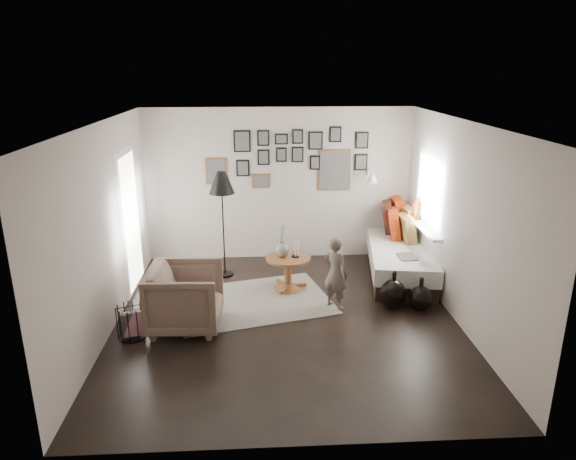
{
  "coord_description": "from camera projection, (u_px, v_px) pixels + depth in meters",
  "views": [
    {
      "loc": [
        -0.34,
        -6.16,
        3.24
      ],
      "look_at": [
        0.05,
        0.5,
        1.1
      ],
      "focal_mm": 32.0,
      "sensor_mm": 36.0,
      "label": 1
    }
  ],
  "objects": [
    {
      "name": "pedestal_table",
      "position": [
        288.0,
        274.0,
        7.72
      ],
      "size": [
        0.67,
        0.67,
        0.53
      ],
      "rotation": [
        0.0,
        0.0,
        -0.17
      ],
      "color": "brown",
      "rests_on": "ground"
    },
    {
      "name": "child",
      "position": [
        336.0,
        273.0,
        7.06
      ],
      "size": [
        0.45,
        0.45,
        1.05
      ],
      "primitive_type": "imported",
      "rotation": [
        0.0,
        0.0,
        2.36
      ],
      "color": "#5C5248",
      "rests_on": "ground"
    },
    {
      "name": "gallery_wall",
      "position": [
        296.0,
        159.0,
        8.61
      ],
      "size": [
        2.74,
        0.03,
        1.08
      ],
      "color": "brown",
      "rests_on": "wall_back"
    },
    {
      "name": "armchair",
      "position": [
        186.0,
        298.0,
        6.55
      ],
      "size": [
        0.95,
        0.92,
        0.83
      ],
      "primitive_type": "imported",
      "rotation": [
        0.0,
        0.0,
        1.53
      ],
      "color": "brown",
      "rests_on": "ground"
    },
    {
      "name": "demijohn_small",
      "position": [
        420.0,
        298.0,
        7.06
      ],
      "size": [
        0.32,
        0.32,
        0.49
      ],
      "color": "black",
      "rests_on": "ground"
    },
    {
      "name": "door_left",
      "position": [
        131.0,
        221.0,
        7.56
      ],
      "size": [
        0.0,
        2.14,
        2.14
      ],
      "color": "white",
      "rests_on": "wall_left"
    },
    {
      "name": "daybed",
      "position": [
        398.0,
        252.0,
        8.35
      ],
      "size": [
        1.28,
        2.34,
        1.1
      ],
      "rotation": [
        0.0,
        0.0,
        -0.15
      ],
      "color": "black",
      "rests_on": "ground"
    },
    {
      "name": "vase",
      "position": [
        283.0,
        247.0,
        7.6
      ],
      "size": [
        0.19,
        0.19,
        0.48
      ],
      "color": "black",
      "rests_on": "pedestal_table"
    },
    {
      "name": "armchair_cushion",
      "position": [
        188.0,
        291.0,
        6.58
      ],
      "size": [
        0.4,
        0.41,
        0.17
      ],
      "primitive_type": "cube",
      "rotation": [
        -0.21,
        0.0,
        -0.07
      ],
      "color": "silver",
      "rests_on": "armchair"
    },
    {
      "name": "wall_sconce",
      "position": [
        372.0,
        178.0,
        8.53
      ],
      "size": [
        0.18,
        0.36,
        0.16
      ],
      "color": "white",
      "rests_on": "wall_back"
    },
    {
      "name": "wall_left",
      "position": [
        105.0,
        230.0,
        6.34
      ],
      "size": [
        0.0,
        4.8,
        4.8
      ],
      "primitive_type": "plane",
      "rotation": [
        1.57,
        0.0,
        1.57
      ],
      "color": "#AEA198",
      "rests_on": "ground"
    },
    {
      "name": "wall_front",
      "position": [
        303.0,
        315.0,
        4.18
      ],
      "size": [
        4.5,
        0.0,
        4.5
      ],
      "primitive_type": "plane",
      "rotation": [
        -1.57,
        0.0,
        0.0
      ],
      "color": "#AEA198",
      "rests_on": "ground"
    },
    {
      "name": "rug",
      "position": [
        253.0,
        301.0,
        7.38
      ],
      "size": [
        2.47,
        2.0,
        0.01
      ],
      "primitive_type": "cube",
      "rotation": [
        0.0,
        0.0,
        0.25
      ],
      "color": "beige",
      "rests_on": "ground"
    },
    {
      "name": "window_right",
      "position": [
        421.0,
        221.0,
        7.97
      ],
      "size": [
        0.15,
        1.32,
        1.3
      ],
      "color": "white",
      "rests_on": "wall_right"
    },
    {
      "name": "candles",
      "position": [
        296.0,
        249.0,
        7.6
      ],
      "size": [
        0.11,
        0.11,
        0.25
      ],
      "color": "black",
      "rests_on": "pedestal_table"
    },
    {
      "name": "ground",
      "position": [
        286.0,
        320.0,
        6.86
      ],
      "size": [
        4.8,
        4.8,
        0.0
      ],
      "primitive_type": "plane",
      "color": "black",
      "rests_on": "ground"
    },
    {
      "name": "demijohn_large",
      "position": [
        393.0,
        294.0,
        7.15
      ],
      "size": [
        0.36,
        0.36,
        0.54
      ],
      "color": "black",
      "rests_on": "ground"
    },
    {
      "name": "magazine_basket",
      "position": [
        131.0,
        322.0,
        6.37
      ],
      "size": [
        0.43,
        0.43,
        0.42
      ],
      "rotation": [
        0.0,
        0.0,
        0.37
      ],
      "color": "black",
      "rests_on": "ground"
    },
    {
      "name": "floor_lamp",
      "position": [
        222.0,
        186.0,
        7.87
      ],
      "size": [
        0.4,
        0.4,
        1.71
      ],
      "rotation": [
        0.0,
        0.0,
        0.3
      ],
      "color": "black",
      "rests_on": "ground"
    },
    {
      "name": "magazine_on_daybed",
      "position": [
        407.0,
        257.0,
        7.67
      ],
      "size": [
        0.25,
        0.34,
        0.02
      ],
      "primitive_type": "cube",
      "rotation": [
        0.0,
        0.0,
        0.02
      ],
      "color": "black",
      "rests_on": "daybed"
    },
    {
      "name": "wall_back",
      "position": [
        279.0,
        185.0,
        8.75
      ],
      "size": [
        4.5,
        0.0,
        4.5
      ],
      "primitive_type": "plane",
      "rotation": [
        1.57,
        0.0,
        0.0
      ],
      "color": "#AEA198",
      "rests_on": "ground"
    },
    {
      "name": "ceiling",
      "position": [
        286.0,
        122.0,
        6.07
      ],
      "size": [
        4.8,
        4.8,
        0.0
      ],
      "primitive_type": "plane",
      "rotation": [
        3.14,
        0.0,
        0.0
      ],
      "color": "white",
      "rests_on": "wall_back"
    },
    {
      "name": "wall_right",
      "position": [
        461.0,
        224.0,
        6.59
      ],
      "size": [
        0.0,
        4.8,
        4.8
      ],
      "primitive_type": "plane",
      "rotation": [
        1.57,
        0.0,
        -1.57
      ],
      "color": "#AEA198",
      "rests_on": "ground"
    }
  ]
}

